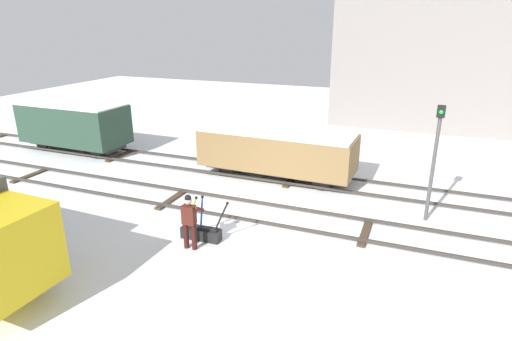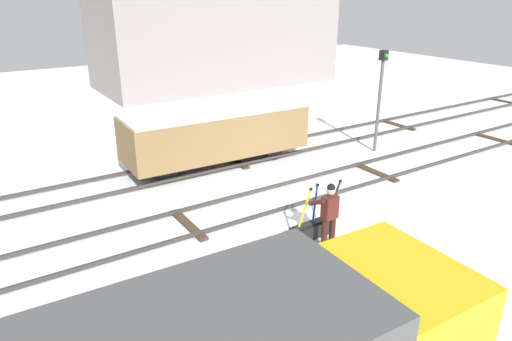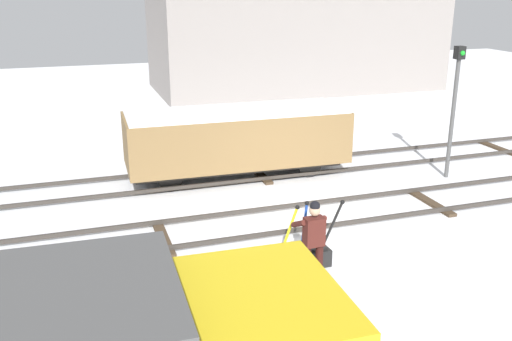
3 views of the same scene
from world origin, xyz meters
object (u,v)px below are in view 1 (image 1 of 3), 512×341
rail_worker (190,219)px  freight_car_near_switch (74,124)px  signal_post (435,152)px  freight_car_far_end (277,151)px  switch_lever_frame (201,232)px

rail_worker → freight_car_near_switch: (-10.35, 6.48, 0.45)m
signal_post → freight_car_far_end: size_ratio=0.60×
rail_worker → freight_car_far_end: (0.41, 6.48, 0.25)m
switch_lever_frame → freight_car_far_end: bearing=83.9°
signal_post → freight_car_near_switch: size_ratio=0.71×
switch_lever_frame → signal_post: signal_post is taller
freight_car_near_switch → freight_car_far_end: bearing=1.1°
rail_worker → freight_car_far_end: bearing=84.1°
switch_lever_frame → freight_car_near_switch: bearing=148.1°
signal_post → freight_car_far_end: 6.36m
freight_car_far_end → rail_worker: bearing=-91.9°
signal_post → freight_car_far_end: signal_post is taller
switch_lever_frame → freight_car_near_switch: size_ratio=0.29×
freight_car_near_switch → freight_car_far_end: (10.76, 0.00, -0.20)m
switch_lever_frame → freight_car_near_switch: (-10.37, 5.89, 1.15)m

